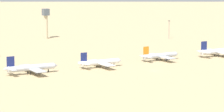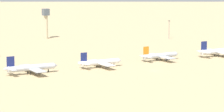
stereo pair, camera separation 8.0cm
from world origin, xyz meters
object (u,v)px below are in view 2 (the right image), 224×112
(parked_jet_navy_2, at_px, (31,68))
(parked_jet_navy_5, at_px, (218,51))
(parked_jet_navy_3, at_px, (100,62))
(light_pole_east, at_px, (169,28))
(control_tower, at_px, (46,21))
(parked_jet_orange_4, at_px, (160,56))

(parked_jet_navy_2, xyz_separation_m, parked_jet_navy_5, (137.56, -7.11, 0.01))
(parked_jet_navy_3, relative_size, light_pole_east, 1.97)
(parked_jet_navy_3, distance_m, parked_jet_navy_5, 92.60)
(light_pole_east, bearing_deg, control_tower, 147.62)
(parked_jet_orange_4, bearing_deg, light_pole_east, 50.43)
(parked_jet_navy_2, relative_size, parked_jet_navy_5, 1.00)
(parked_jet_navy_3, bearing_deg, light_pole_east, 38.37)
(parked_jet_navy_3, xyz_separation_m, control_tower, (32.79, 147.68, 12.15))
(parked_jet_navy_5, xyz_separation_m, light_pole_east, (29.32, 95.51, 5.39))
(control_tower, bearing_deg, light_pole_east, -32.38)
(parked_jet_orange_4, xyz_separation_m, parked_jet_navy_5, (44.86, -6.97, 0.37))
(control_tower, xyz_separation_m, light_pole_east, (89.03, -56.45, -6.42))
(light_pole_east, bearing_deg, parked_jet_navy_2, -152.09)
(parked_jet_orange_4, xyz_separation_m, control_tower, (-14.86, 144.99, 12.18))
(parked_jet_navy_2, bearing_deg, light_pole_east, 30.30)
(parked_jet_navy_2, relative_size, parked_jet_orange_4, 1.11)
(parked_jet_orange_4, relative_size, control_tower, 1.20)
(parked_jet_navy_3, xyz_separation_m, parked_jet_orange_4, (47.65, 2.69, -0.03))
(parked_jet_navy_5, bearing_deg, light_pole_east, 76.47)
(parked_jet_navy_3, bearing_deg, control_tower, 79.03)
(parked_jet_navy_5, distance_m, light_pole_east, 100.06)
(parked_jet_navy_5, bearing_deg, control_tower, 114.98)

